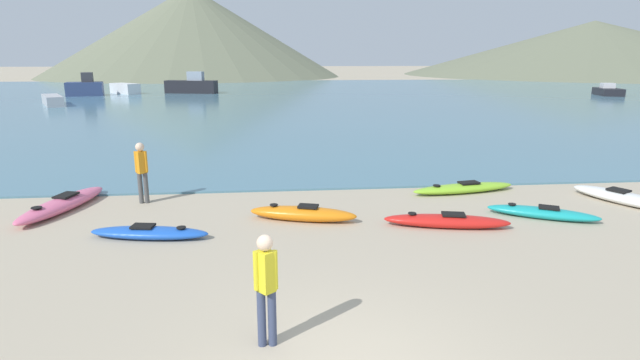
% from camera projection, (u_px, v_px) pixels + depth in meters
% --- Properties ---
extents(bay_water, '(160.00, 70.00, 0.06)m').
position_uv_depth(bay_water, '(279.00, 98.00, 49.03)').
color(bay_water, teal).
rests_on(bay_water, ground_plane).
extents(far_hill_left, '(57.92, 57.92, 17.04)m').
position_uv_depth(far_hill_left, '(193.00, 32.00, 98.47)').
color(far_hill_left, '#6B7056').
rests_on(far_hill_left, ground_plane).
extents(far_hill_midleft, '(79.92, 79.92, 11.33)m').
position_uv_depth(far_hill_midleft, '(592.00, 48.00, 107.52)').
color(far_hill_midleft, '#6B7056').
rests_on(far_hill_midleft, ground_plane).
extents(kayak_on_sand_0, '(2.63, 1.76, 0.32)m').
position_uv_depth(kayak_on_sand_0, '(543.00, 213.00, 12.65)').
color(kayak_on_sand_0, teal).
rests_on(kayak_on_sand_0, ground_plane).
extents(kayak_on_sand_1, '(1.62, 3.50, 0.40)m').
position_uv_depth(kayak_on_sand_1, '(63.00, 204.00, 13.27)').
color(kayak_on_sand_1, '#E5668C').
rests_on(kayak_on_sand_1, ground_plane).
extents(kayak_on_sand_2, '(2.77, 1.32, 0.41)m').
position_uv_depth(kayak_on_sand_2, '(303.00, 214.00, 12.45)').
color(kayak_on_sand_2, orange).
rests_on(kayak_on_sand_2, ground_plane).
extents(kayak_on_sand_3, '(3.05, 1.20, 0.36)m').
position_uv_depth(kayak_on_sand_3, '(447.00, 221.00, 11.98)').
color(kayak_on_sand_3, red).
rests_on(kayak_on_sand_3, ground_plane).
extents(kayak_on_sand_4, '(1.93, 2.91, 0.38)m').
position_uv_depth(kayak_on_sand_4, '(623.00, 198.00, 13.92)').
color(kayak_on_sand_4, white).
rests_on(kayak_on_sand_4, ground_plane).
extents(kayak_on_sand_5, '(2.77, 1.04, 0.31)m').
position_uv_depth(kayak_on_sand_5, '(149.00, 233.00, 11.25)').
color(kayak_on_sand_5, blue).
rests_on(kayak_on_sand_5, ground_plane).
extents(kayak_on_sand_7, '(3.37, 1.18, 0.32)m').
position_uv_depth(kayak_on_sand_7, '(464.00, 188.00, 15.02)').
color(kayak_on_sand_7, '#8CCC2D').
rests_on(kayak_on_sand_7, ground_plane).
extents(person_near_foreground, '(0.34, 0.30, 1.66)m').
position_uv_depth(person_near_foreground, '(266.00, 283.00, 6.89)').
color(person_near_foreground, '#384260').
rests_on(person_near_foreground, ground_plane).
extents(person_near_waterline, '(0.35, 0.30, 1.71)m').
position_uv_depth(person_near_waterline, '(142.00, 169.00, 13.76)').
color(person_near_waterline, '#4C4C4C').
rests_on(person_near_waterline, ground_plane).
extents(moored_boat_0, '(3.70, 3.73, 1.09)m').
position_uv_depth(moored_boat_0, '(125.00, 89.00, 53.59)').
color(moored_boat_0, white).
rests_on(moored_boat_0, bay_water).
extents(moored_boat_1, '(2.94, 4.14, 1.22)m').
position_uv_depth(moored_boat_1, '(608.00, 91.00, 51.47)').
color(moored_boat_1, black).
rests_on(moored_boat_1, bay_water).
extents(moored_boat_2, '(3.24, 4.75, 0.80)m').
position_uv_depth(moored_boat_2, '(53.00, 100.00, 41.10)').
color(moored_boat_2, '#B2B2B7').
rests_on(moored_boat_2, bay_water).
extents(moored_boat_3, '(5.77, 2.72, 2.32)m').
position_uv_depth(moored_boat_3, '(192.00, 86.00, 54.15)').
color(moored_boat_3, black).
rests_on(moored_boat_3, bay_water).
extents(moored_boat_4, '(3.80, 2.72, 2.33)m').
position_uv_depth(moored_boat_4, '(85.00, 88.00, 50.74)').
color(moored_boat_4, navy).
rests_on(moored_boat_4, bay_water).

